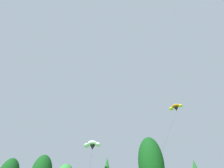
% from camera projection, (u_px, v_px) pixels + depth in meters
% --- Properties ---
extents(treeline_tree_f, '(5.84, 5.84, 14.97)m').
position_uv_depth(treeline_tree_f, '(151.00, 163.00, 39.32)').
color(treeline_tree_f, '#472D19').
rests_on(treeline_tree_f, ground_plane).
extents(parafoil_kite_high_white, '(6.19, 15.86, 12.20)m').
position_uv_depth(parafoil_kite_high_white, '(92.00, 145.00, 38.59)').
color(parafoil_kite_high_white, white).
extents(parafoil_kite_mid_orange, '(12.25, 19.34, 22.17)m').
position_uv_depth(parafoil_kite_mid_orange, '(176.00, 107.00, 45.53)').
color(parafoil_kite_mid_orange, orange).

